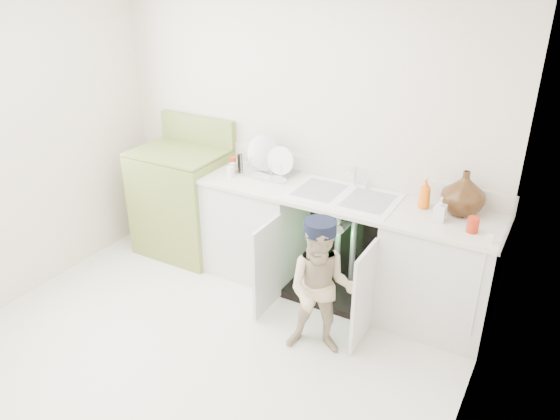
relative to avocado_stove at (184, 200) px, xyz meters
The scene contains 5 objects.
ground 1.66m from the avocado_stove, 48.51° to the right, with size 3.50×3.50×0.00m, color beige.
room_shell 1.74m from the avocado_stove, 48.51° to the right, with size 6.00×5.50×1.26m.
counter_run 1.62m from the avocado_stove, ahead, with size 2.44×1.02×1.23m.
avocado_stove is the anchor object (origin of this frame).
repair_worker 1.90m from the avocado_stove, 21.79° to the right, with size 0.59×0.65×1.03m.
Camera 1 is at (2.03, -2.42, 2.64)m, focal length 35.00 mm.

